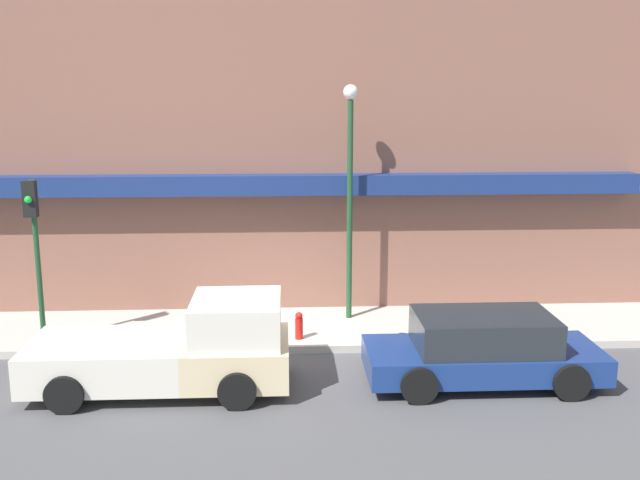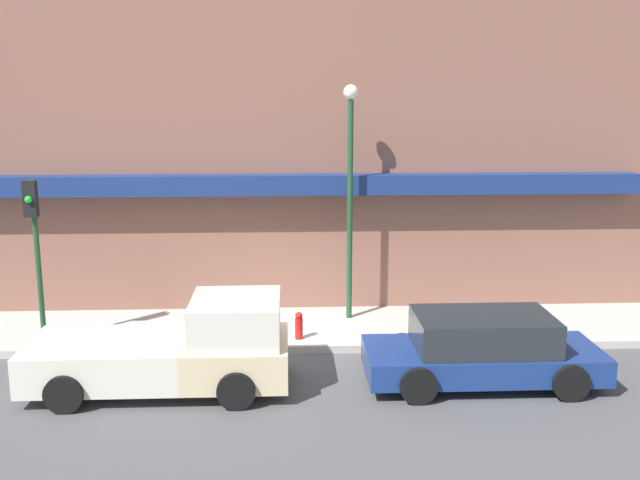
{
  "view_description": "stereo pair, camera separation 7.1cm",
  "coord_description": "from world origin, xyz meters",
  "px_view_note": "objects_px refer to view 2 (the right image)",
  "views": [
    {
      "loc": [
        0.03,
        -15.21,
        5.76
      ],
      "look_at": [
        0.87,
        1.2,
        2.38
      ],
      "focal_mm": 40.0,
      "sensor_mm": 36.0,
      "label": 1
    },
    {
      "loc": [
        0.1,
        -15.22,
        5.76
      ],
      "look_at": [
        0.87,
        1.2,
        2.38
      ],
      "focal_mm": 40.0,
      "sensor_mm": 36.0,
      "label": 2
    }
  ],
  "objects_px": {
    "pickup_truck": "(178,350)",
    "fire_hydrant": "(299,326)",
    "street_lamp": "(350,176)",
    "traffic_light": "(34,233)",
    "parked_car": "(482,349)"
  },
  "relations": [
    {
      "from": "parked_car",
      "to": "street_lamp",
      "type": "relative_size",
      "value": 0.81
    },
    {
      "from": "pickup_truck",
      "to": "traffic_light",
      "type": "relative_size",
      "value": 1.36
    },
    {
      "from": "fire_hydrant",
      "to": "traffic_light",
      "type": "bearing_deg",
      "value": -179.92
    },
    {
      "from": "street_lamp",
      "to": "traffic_light",
      "type": "xyz_separation_m",
      "value": [
        -7.14,
        -1.56,
        -1.04
      ]
    },
    {
      "from": "parked_car",
      "to": "traffic_light",
      "type": "height_order",
      "value": "traffic_light"
    },
    {
      "from": "pickup_truck",
      "to": "parked_car",
      "type": "bearing_deg",
      "value": -1.81
    },
    {
      "from": "fire_hydrant",
      "to": "traffic_light",
      "type": "height_order",
      "value": "traffic_light"
    },
    {
      "from": "pickup_truck",
      "to": "fire_hydrant",
      "type": "bearing_deg",
      "value": 41.72
    },
    {
      "from": "fire_hydrant",
      "to": "street_lamp",
      "type": "bearing_deg",
      "value": 50.1
    },
    {
      "from": "fire_hydrant",
      "to": "street_lamp",
      "type": "distance_m",
      "value": 3.86
    },
    {
      "from": "pickup_truck",
      "to": "fire_hydrant",
      "type": "relative_size",
      "value": 7.89
    },
    {
      "from": "traffic_light",
      "to": "parked_car",
      "type": "bearing_deg",
      "value": -13.62
    },
    {
      "from": "traffic_light",
      "to": "pickup_truck",
      "type": "bearing_deg",
      "value": -34.01
    },
    {
      "from": "pickup_truck",
      "to": "parked_car",
      "type": "height_order",
      "value": "pickup_truck"
    },
    {
      "from": "pickup_truck",
      "to": "traffic_light",
      "type": "xyz_separation_m",
      "value": [
        -3.41,
        2.3,
        1.94
      ]
    }
  ]
}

